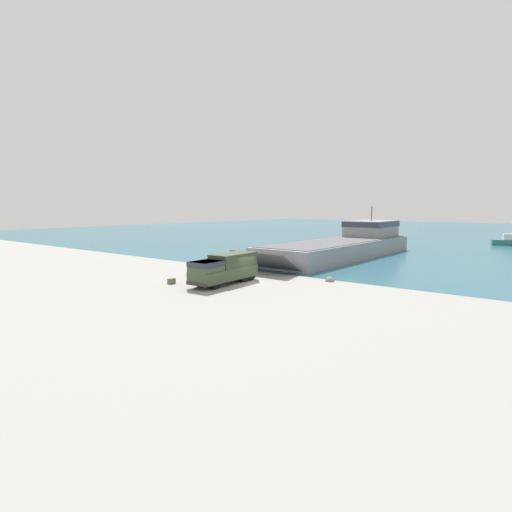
% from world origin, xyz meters
% --- Properties ---
extents(ground_plane, '(240.00, 240.00, 0.00)m').
position_xyz_m(ground_plane, '(0.00, 0.00, 0.00)').
color(ground_plane, gray).
extents(water_surface, '(240.00, 180.00, 0.01)m').
position_xyz_m(water_surface, '(0.00, 95.91, 0.00)').
color(water_surface, '#285B70').
rests_on(water_surface, ground_plane).
extents(landing_craft, '(9.52, 36.55, 7.49)m').
position_xyz_m(landing_craft, '(-1.87, 26.11, 1.83)').
color(landing_craft, gray).
rests_on(landing_craft, ground_plane).
extents(military_truck, '(2.70, 7.90, 2.84)m').
position_xyz_m(military_truck, '(-1.43, -2.19, 1.52)').
color(military_truck, '#3D4C33').
rests_on(military_truck, ground_plane).
extents(soldier_on_ramp, '(0.50, 0.42, 1.66)m').
position_xyz_m(soldier_on_ramp, '(-4.57, -2.00, 0.95)').
color(soldier_on_ramp, '#566042').
rests_on(soldier_on_ramp, ground_plane).
extents(moored_boat_a, '(7.15, 3.88, 2.24)m').
position_xyz_m(moored_boat_a, '(16.29, 60.93, 0.74)').
color(moored_boat_a, '#2D7060').
rests_on(moored_boat_a, ground_plane).
extents(cargo_crate, '(0.59, 0.68, 0.52)m').
position_xyz_m(cargo_crate, '(-5.48, -5.30, 0.26)').
color(cargo_crate, '#566042').
rests_on(cargo_crate, ground_plane).
extents(shoreline_rock_a, '(1.30, 1.30, 1.30)m').
position_xyz_m(shoreline_rock_a, '(-8.67, 5.46, 0.00)').
color(shoreline_rock_a, gray).
rests_on(shoreline_rock_a, ground_plane).
extents(shoreline_rock_b, '(0.54, 0.54, 0.54)m').
position_xyz_m(shoreline_rock_b, '(-13.41, 6.42, 0.00)').
color(shoreline_rock_b, gray).
rests_on(shoreline_rock_b, ground_plane).
extents(shoreline_rock_c, '(0.94, 0.94, 0.94)m').
position_xyz_m(shoreline_rock_c, '(6.04, 5.13, 0.00)').
color(shoreline_rock_c, gray).
rests_on(shoreline_rock_c, ground_plane).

